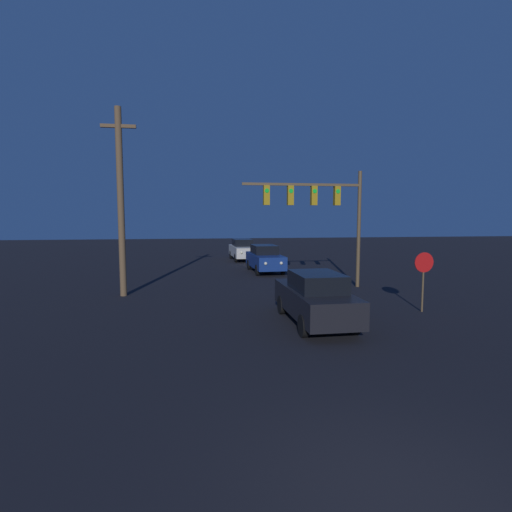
# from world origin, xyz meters

# --- Properties ---
(ground_plane) EXTENTS (120.00, 120.00, 0.00)m
(ground_plane) POSITION_xyz_m (0.00, 0.00, 0.00)
(ground_plane) COLOR black
(car_near) EXTENTS (1.73, 4.60, 1.66)m
(car_near) POSITION_xyz_m (1.41, 7.95, 0.84)
(car_near) COLOR black
(car_near) RESTS_ON ground_plane
(car_mid) EXTENTS (1.83, 4.63, 1.66)m
(car_mid) POSITION_xyz_m (1.94, 20.10, 0.84)
(car_mid) COLOR navy
(car_mid) RESTS_ON ground_plane
(car_far) EXTENTS (1.84, 4.63, 1.66)m
(car_far) POSITION_xyz_m (1.40, 27.16, 0.84)
(car_far) COLOR beige
(car_far) RESTS_ON ground_plane
(traffic_signal_mast) EXTENTS (5.76, 0.30, 5.58)m
(traffic_signal_mast) POSITION_xyz_m (3.60, 14.21, 3.94)
(traffic_signal_mast) COLOR brown
(traffic_signal_mast) RESTS_ON ground_plane
(stop_sign) EXTENTS (0.71, 0.07, 2.14)m
(stop_sign) POSITION_xyz_m (5.71, 8.91, 1.50)
(stop_sign) COLOR brown
(stop_sign) RESTS_ON ground_plane
(utility_pole) EXTENTS (1.43, 0.28, 7.95)m
(utility_pole) POSITION_xyz_m (-5.41, 13.58, 4.11)
(utility_pole) COLOR brown
(utility_pole) RESTS_ON ground_plane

